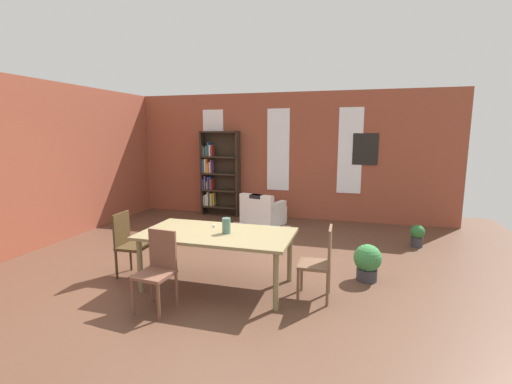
# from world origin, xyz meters

# --- Properties ---
(ground_plane) EXTENTS (10.29, 10.29, 0.00)m
(ground_plane) POSITION_xyz_m (0.00, 0.00, 0.00)
(ground_plane) COLOR brown
(back_wall_brick) EXTENTS (8.31, 0.12, 3.06)m
(back_wall_brick) POSITION_xyz_m (0.00, 4.02, 1.53)
(back_wall_brick) COLOR brown
(back_wall_brick) RESTS_ON ground
(left_wall_brick) EXTENTS (0.12, 8.91, 3.06)m
(left_wall_brick) POSITION_xyz_m (-3.72, 0.00, 1.53)
(left_wall_brick) COLOR brown
(left_wall_brick) RESTS_ON ground
(window_pane_0) EXTENTS (0.55, 0.02, 1.99)m
(window_pane_0) POSITION_xyz_m (-1.71, 3.95, 1.68)
(window_pane_0) COLOR white
(window_pane_1) EXTENTS (0.55, 0.02, 1.99)m
(window_pane_1) POSITION_xyz_m (0.00, 3.95, 1.68)
(window_pane_1) COLOR white
(window_pane_2) EXTENTS (0.55, 0.02, 1.99)m
(window_pane_2) POSITION_xyz_m (1.71, 3.95, 1.68)
(window_pane_2) COLOR white
(dining_table) EXTENTS (2.05, 1.09, 0.77)m
(dining_table) POSITION_xyz_m (0.09, -0.31, 0.70)
(dining_table) COLOR olive
(dining_table) RESTS_ON ground
(vase_on_table) EXTENTS (0.11, 0.11, 0.21)m
(vase_on_table) POSITION_xyz_m (0.23, -0.31, 0.87)
(vase_on_table) COLOR #4C7266
(vase_on_table) RESTS_ON dining_table
(tealight_candle_0) EXTENTS (0.04, 0.04, 0.03)m
(tealight_candle_0) POSITION_xyz_m (-0.05, -0.05, 0.79)
(tealight_candle_0) COLOR silver
(tealight_candle_0) RESTS_ON dining_table
(dining_chair_head_right) EXTENTS (0.41, 0.41, 0.95)m
(dining_chair_head_right) POSITION_xyz_m (1.49, -0.30, 0.51)
(dining_chair_head_right) COLOR brown
(dining_chair_head_right) RESTS_ON ground
(dining_chair_near_left) EXTENTS (0.43, 0.43, 0.95)m
(dining_chair_near_left) POSITION_xyz_m (-0.36, -1.08, 0.51)
(dining_chair_near_left) COLOR brown
(dining_chair_near_left) RESTS_ON ground
(dining_chair_head_left) EXTENTS (0.41, 0.41, 0.95)m
(dining_chair_head_left) POSITION_xyz_m (-1.30, -0.31, 0.51)
(dining_chair_head_left) COLOR #412F18
(dining_chair_head_left) RESTS_ON ground
(bookshelf_tall) EXTENTS (0.99, 0.29, 2.14)m
(bookshelf_tall) POSITION_xyz_m (-1.55, 3.78, 1.07)
(bookshelf_tall) COLOR #2D2319
(bookshelf_tall) RESTS_ON ground
(armchair_white) EXTENTS (0.98, 0.98, 0.75)m
(armchair_white) POSITION_xyz_m (-0.15, 3.06, 0.28)
(armchair_white) COLOR white
(armchair_white) RESTS_ON ground
(potted_plant_by_shelf) EXTENTS (0.26, 0.26, 0.42)m
(potted_plant_by_shelf) POSITION_xyz_m (3.02, 2.32, 0.22)
(potted_plant_by_shelf) COLOR #333338
(potted_plant_by_shelf) RESTS_ON ground
(potted_plant_corner) EXTENTS (0.39, 0.39, 0.53)m
(potted_plant_corner) POSITION_xyz_m (2.09, 0.47, 0.29)
(potted_plant_corner) COLOR #333338
(potted_plant_corner) RESTS_ON ground
(striped_rug) EXTENTS (1.59, 0.95, 0.01)m
(striped_rug) POSITION_xyz_m (-0.29, 2.66, 0.00)
(striped_rug) COLOR #1E1E33
(striped_rug) RESTS_ON ground
(framed_picture) EXTENTS (0.56, 0.03, 0.72)m
(framed_picture) POSITION_xyz_m (2.04, 3.94, 1.73)
(framed_picture) COLOR black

